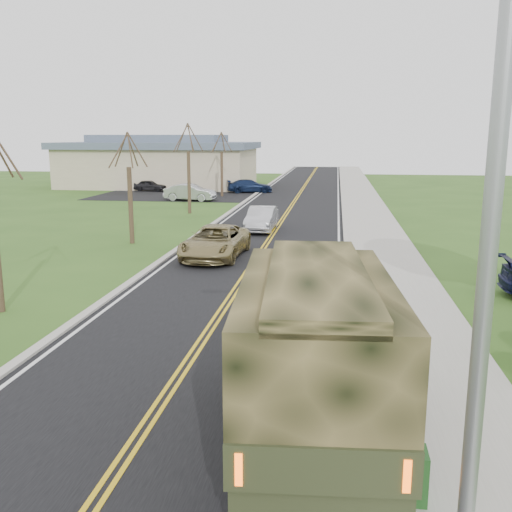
% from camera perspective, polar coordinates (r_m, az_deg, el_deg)
% --- Properties ---
extents(road, '(8.00, 120.00, 0.01)m').
position_cam_1_polar(road, '(46.65, 3.62, 5.10)').
color(road, black).
rests_on(road, ground).
extents(curb_right, '(0.30, 120.00, 0.12)m').
position_cam_1_polar(curb_right, '(46.52, 8.74, 5.04)').
color(curb_right, '#9E998E').
rests_on(curb_right, ground).
extents(sidewalk_right, '(3.20, 120.00, 0.10)m').
position_cam_1_polar(sidewalk_right, '(46.58, 10.90, 4.96)').
color(sidewalk_right, '#9E998E').
rests_on(sidewalk_right, ground).
extents(curb_left, '(0.30, 120.00, 0.10)m').
position_cam_1_polar(curb_left, '(47.14, -1.44, 5.25)').
color(curb_left, '#9E998E').
rests_on(curb_left, ground).
extents(street_light, '(1.65, 0.22, 8.00)m').
position_cam_1_polar(street_light, '(5.96, 21.32, 0.73)').
color(street_light, gray).
rests_on(street_light, ground).
extents(bare_tree_b, '(1.83, 2.14, 5.73)m').
position_cam_1_polar(bare_tree_b, '(30.24, -12.48, 5.87)').
color(bare_tree_b, '#38281C').
rests_on(bare_tree_b, ground).
extents(bare_tree_c, '(2.04, 2.39, 6.42)m').
position_cam_1_polar(bare_tree_c, '(41.64, -6.74, 8.06)').
color(bare_tree_c, '#38281C').
rests_on(bare_tree_c, ground).
extents(bare_tree_d, '(1.88, 2.20, 5.91)m').
position_cam_1_polar(bare_tree_d, '(53.33, -3.45, 8.70)').
color(bare_tree_d, '#38281C').
rests_on(bare_tree_d, ground).
extents(commercial_building, '(25.50, 21.50, 5.65)m').
position_cam_1_polar(commercial_building, '(65.21, -9.55, 9.25)').
color(commercial_building, tan).
rests_on(commercial_building, ground).
extents(military_truck, '(2.84, 6.99, 3.41)m').
position_cam_1_polar(military_truck, '(10.14, 5.87, -8.64)').
color(military_truck, black).
rests_on(military_truck, ground).
extents(suv_champagne, '(2.68, 5.41, 1.47)m').
position_cam_1_polar(suv_champagne, '(26.28, -4.09, 1.42)').
color(suv_champagne, '#8D7E4F').
rests_on(suv_champagne, ground).
extents(sedan_silver, '(1.59, 4.33, 1.42)m').
position_cam_1_polar(sedan_silver, '(33.78, 0.56, 3.73)').
color(sedan_silver, silver).
rests_on(sedan_silver, ground).
extents(utility_box_near, '(0.60, 0.50, 0.80)m').
position_cam_1_polar(utility_box_near, '(9.49, 14.79, -20.35)').
color(utility_box_near, '#1B4819').
rests_on(utility_box_near, sidewalk_right).
extents(lot_car_dark, '(3.60, 1.93, 1.16)m').
position_cam_1_polar(lot_car_dark, '(59.44, -10.50, 6.95)').
color(lot_car_dark, black).
rests_on(lot_car_dark, ground).
extents(lot_car_silver, '(4.60, 2.01, 1.47)m').
position_cam_1_polar(lot_car_silver, '(50.02, -6.61, 6.34)').
color(lot_car_silver, '#A2A3A7').
rests_on(lot_car_silver, ground).
extents(lot_car_navy, '(4.81, 2.93, 1.30)m').
position_cam_1_polar(lot_car_navy, '(57.04, -0.64, 7.01)').
color(lot_car_navy, '#0F1B39').
rests_on(lot_car_navy, ground).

